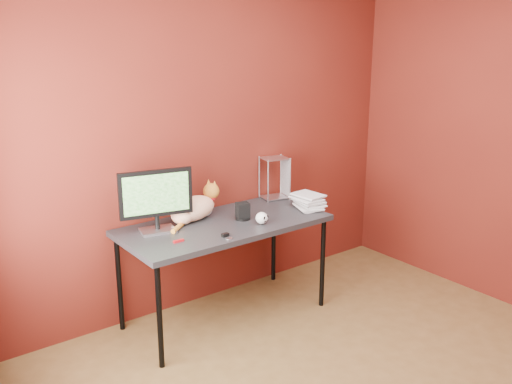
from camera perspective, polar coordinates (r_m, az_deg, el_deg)
room at (r=3.03m, az=13.77°, el=3.23°), size 3.52×3.52×2.61m
desk at (r=4.12m, az=-3.17°, el=-3.72°), size 1.50×0.70×0.75m
monitor at (r=3.90m, az=-9.97°, el=-0.56°), size 0.50×0.21×0.43m
cat at (r=4.15m, az=-6.21°, el=-1.61°), size 0.52×0.32×0.26m
skull_mug at (r=4.05m, az=0.58°, el=-2.62°), size 0.09×0.09×0.09m
speaker at (r=4.15m, az=-1.34°, el=-1.98°), size 0.11×0.11×0.13m
book_stack at (r=4.26m, az=4.37°, el=5.91°), size 0.25×0.28×1.19m
wire_rack at (r=4.63m, az=1.87°, el=1.43°), size 0.23×0.20×0.34m
pocket_knife at (r=3.76m, az=-7.75°, el=-4.87°), size 0.07×0.02×0.01m
black_gadget at (r=3.83m, az=-3.10°, el=-4.31°), size 0.05×0.03×0.02m
washer at (r=3.79m, az=-2.73°, el=-4.66°), size 0.05×0.05×0.00m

